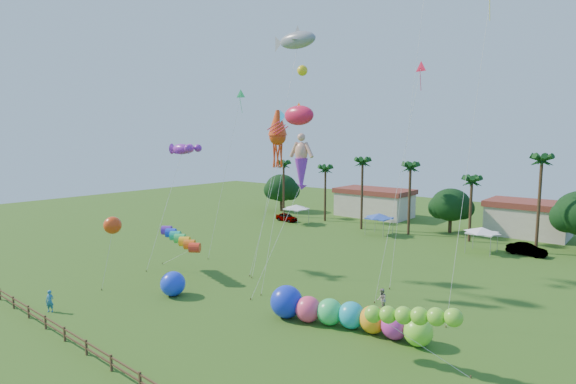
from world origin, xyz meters
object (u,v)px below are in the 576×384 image
Objects in this scene: caterpillar_inflatable at (341,314)px; blue_ball at (173,284)px; car_b at (527,249)px; spectator_b at (382,300)px; car_a at (287,217)px; spectator_a at (50,301)px.

caterpillar_inflatable is 5.65× the size of blue_ball.
spectator_b is (-4.76, -25.87, 0.20)m from car_b.
car_a is 38.90m from spectator_b.
spectator_b reaches higher than car_a.
spectator_b is (19.68, 16.71, 0.03)m from spectator_a.
caterpillar_inflatable reaches higher than car_b.
car_b reaches higher than car_a.
car_a is 36.07m from blue_ball.
car_b is 0.35× the size of caterpillar_inflatable.
blue_ball is (14.88, -32.86, 0.39)m from car_a.
car_a is at bearing 68.10° from spectator_a.
blue_ball is at bearing -177.93° from caterpillar_inflatable.
spectator_a is at bearing -159.61° from car_a.
caterpillar_inflatable is (-0.73, -4.70, 0.13)m from spectator_b.
spectator_b is 4.76m from caterpillar_inflatable.
spectator_b is at bearing 4.04° from spectator_a.
blue_ball is (-15.36, -8.40, 0.17)m from spectator_b.
car_a is at bearing 114.36° from blue_ball.
blue_ball reaches higher than car_b.
car_a is at bearing 123.21° from caterpillar_inflatable.
blue_ball is at bearing 26.25° from spectator_a.
caterpillar_inflatable is 15.09m from blue_ball.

